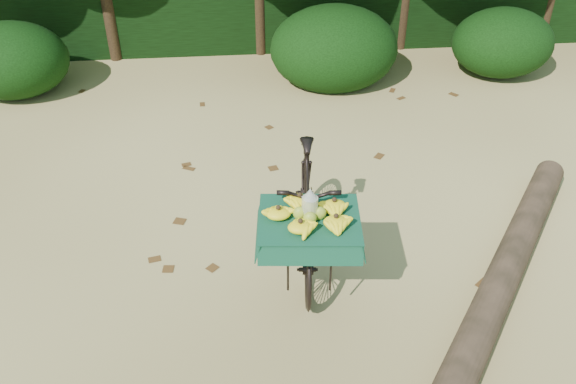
{
  "coord_description": "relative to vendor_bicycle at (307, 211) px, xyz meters",
  "views": [
    {
      "loc": [
        0.07,
        -3.92,
        3.87
      ],
      "look_at": [
        0.47,
        0.29,
        0.87
      ],
      "focal_mm": 38.0,
      "sensor_mm": 36.0,
      "label": 1
    }
  ],
  "objects": [
    {
      "name": "ground",
      "position": [
        -0.65,
        -0.4,
        -0.57
      ],
      "size": [
        80.0,
        80.0,
        0.0
      ],
      "primitive_type": "plane",
      "color": "#D5BF71",
      "rests_on": "ground"
    },
    {
      "name": "vendor_bicycle",
      "position": [
        0.0,
        0.0,
        0.0
      ],
      "size": [
        0.86,
        1.91,
        1.12
      ],
      "rotation": [
        0.0,
        0.0,
        -0.09
      ],
      "color": "black",
      "rests_on": "ground"
    },
    {
      "name": "fallen_log",
      "position": [
        1.65,
        -0.61,
        -0.43
      ],
      "size": [
        2.63,
        3.44,
        0.29
      ],
      "primitive_type": "cylinder",
      "rotation": [
        1.57,
        0.0,
        -0.63
      ],
      "color": "brown",
      "rests_on": "ground"
    },
    {
      "name": "bush_clumps",
      "position": [
        -0.15,
        3.9,
        -0.12
      ],
      "size": [
        8.8,
        1.7,
        0.9
      ],
      "primitive_type": null,
      "color": "black",
      "rests_on": "ground"
    },
    {
      "name": "leaf_litter",
      "position": [
        -0.65,
        0.25,
        -0.57
      ],
      "size": [
        7.0,
        7.3,
        0.01
      ],
      "primitive_type": null,
      "color": "#513315",
      "rests_on": "ground"
    }
  ]
}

